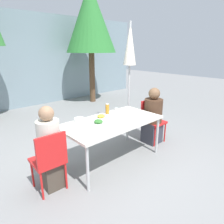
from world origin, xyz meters
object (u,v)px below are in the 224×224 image
at_px(chair_right, 151,117).
at_px(person_right, 153,118).
at_px(bottle, 107,109).
at_px(salad_bowl, 79,120).
at_px(person_left, 50,150).
at_px(closed_umbrella, 130,52).
at_px(tree_behind_right, 90,19).
at_px(chair_left, 49,158).
at_px(drinking_cup, 116,111).

distance_m(chair_right, person_right, 0.10).
bearing_deg(bottle, salad_bowl, -179.49).
height_order(person_left, closed_umbrella, closed_umbrella).
distance_m(chair_right, salad_bowl, 1.62).
bearing_deg(chair_right, closed_umbrella, -102.42).
height_order(bottle, tree_behind_right, tree_behind_right).
height_order(person_left, bottle, person_left).
bearing_deg(closed_umbrella, bottle, -154.50).
height_order(chair_left, chair_right, same).
distance_m(chair_right, bottle, 1.05).
xyz_separation_m(bottle, tree_behind_right, (2.07, 3.19, 1.99)).
bearing_deg(person_right, chair_right, -121.96).
bearing_deg(person_left, closed_umbrella, 21.28).
bearing_deg(person_left, tree_behind_right, 48.32).
bearing_deg(drinking_cup, chair_right, -14.09).
bearing_deg(person_right, closed_umbrella, -104.30).
height_order(chair_right, closed_umbrella, closed_umbrella).
relative_size(chair_right, tree_behind_right, 0.22).
bearing_deg(chair_right, bottle, -15.00).
xyz_separation_m(person_left, person_right, (2.19, -0.07, -0.03)).
bearing_deg(tree_behind_right, salad_bowl, -129.95).
bearing_deg(chair_left, person_right, 2.28).
distance_m(person_left, chair_right, 2.24).
bearing_deg(salad_bowl, drinking_cup, -5.86).
distance_m(chair_left, chair_right, 2.30).
xyz_separation_m(chair_right, person_right, (-0.05, -0.08, 0.03)).
height_order(chair_right, salad_bowl, chair_right).
xyz_separation_m(chair_left, drinking_cup, (1.48, 0.29, 0.27)).
height_order(person_left, salad_bowl, person_left).
bearing_deg(person_left, drinking_cup, 10.47).
bearing_deg(salad_bowl, chair_right, -10.16).
distance_m(person_left, bottle, 1.34).
distance_m(person_left, tree_behind_right, 5.33).
height_order(chair_right, tree_behind_right, tree_behind_right).
bearing_deg(chair_right, drinking_cup, -12.39).
relative_size(drinking_cup, tree_behind_right, 0.02).
bearing_deg(closed_umbrella, chair_left, -159.68).
bearing_deg(closed_umbrella, tree_behind_right, 71.23).
bearing_deg(person_right, person_left, -0.24).
bearing_deg(chair_left, salad_bowl, 28.95).
bearing_deg(tree_behind_right, person_right, -108.06).
bearing_deg(tree_behind_right, person_left, -133.86).
bearing_deg(salad_bowl, bottle, 0.51).
xyz_separation_m(person_right, closed_umbrella, (0.27, 0.92, 1.27)).
bearing_deg(person_left, salad_bowl, 25.34).
relative_size(closed_umbrella, tree_behind_right, 0.62).
distance_m(person_right, bottle, 1.02).
bearing_deg(chair_left, person_left, 58.04).
bearing_deg(tree_behind_right, bottle, -122.89).
bearing_deg(closed_umbrella, person_right, -106.00).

